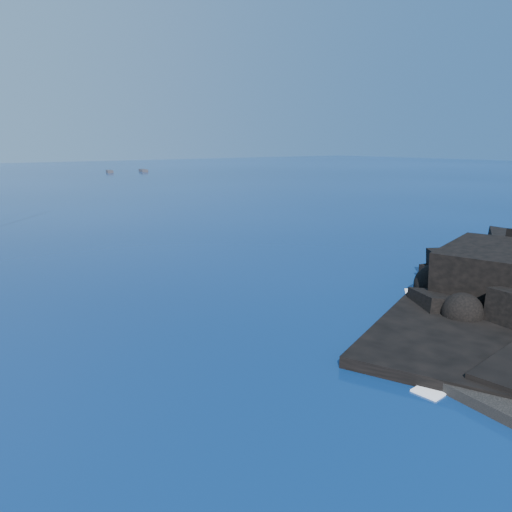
{
  "coord_description": "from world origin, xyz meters",
  "views": [
    {
      "loc": [
        -12.98,
        -5.62,
        7.82
      ],
      "look_at": [
        2.15,
        14.68,
        2.0
      ],
      "focal_mm": 35.0,
      "sensor_mm": 36.0,
      "label": 1
    }
  ],
  "objects": [
    {
      "name": "distant_boat_b",
      "position": [
        43.12,
        119.75,
        0.0
      ],
      "size": [
        2.48,
        5.05,
        0.65
      ],
      "primitive_type": "cube",
      "rotation": [
        0.0,
        0.0,
        -0.21
      ],
      "color": "#2C2B31",
      "rests_on": "ground"
    },
    {
      "name": "ground",
      "position": [
        0.0,
        0.0,
        0.0
      ],
      "size": [
        400.0,
        400.0,
        0.0
      ],
      "primitive_type": "plane",
      "color": "#031638",
      "rests_on": "ground"
    },
    {
      "name": "distant_boat_a",
      "position": [
        34.39,
        121.05,
        0.0
      ],
      "size": [
        2.55,
        4.84,
        0.62
      ],
      "primitive_type": "cube",
      "rotation": [
        0.0,
        0.0,
        -0.25
      ],
      "color": "#29292E",
      "rests_on": "ground"
    },
    {
      "name": "surf_foam",
      "position": [
        5.0,
        5.0,
        0.0
      ],
      "size": [
        10.0,
        8.0,
        0.06
      ],
      "primitive_type": null,
      "color": "white",
      "rests_on": "ground"
    }
  ]
}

